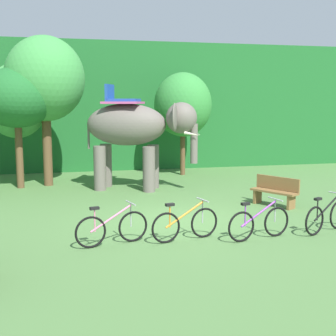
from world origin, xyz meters
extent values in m
plane|color=#4C753D|center=(0.00, 0.00, 0.00)|extent=(80.00, 80.00, 0.00)
cube|color=#1E6028|center=(0.00, 12.58, 2.95)|extent=(36.00, 6.00, 5.91)
cylinder|color=brown|center=(-4.62, 6.91, 0.96)|extent=(0.24, 0.24, 1.92)
ellipsoid|color=#3D8E42|center=(-4.62, 6.91, 3.19)|extent=(2.39, 2.39, 2.80)
cylinder|color=brown|center=(-4.51, 6.06, 1.17)|extent=(0.26, 0.26, 2.33)
ellipsoid|color=#1E6028|center=(-4.51, 6.06, 3.31)|extent=(2.75, 2.75, 2.18)
cylinder|color=brown|center=(-3.52, 6.36, 1.30)|extent=(0.34, 0.34, 2.60)
ellipsoid|color=#3D8E42|center=(-3.52, 6.36, 4.01)|extent=(2.94, 2.94, 3.14)
cylinder|color=brown|center=(2.14, 7.71, 0.91)|extent=(0.21, 0.21, 1.81)
ellipsoid|color=#338438|center=(2.14, 7.71, 3.04)|extent=(2.47, 2.47, 2.74)
ellipsoid|color=#665E56|center=(-0.71, 4.94, 2.35)|extent=(3.21, 2.39, 1.50)
cylinder|color=#665E56|center=(0.27, 4.95, 0.80)|extent=(0.44, 0.44, 1.60)
cylinder|color=#665E56|center=(-0.02, 4.24, 0.80)|extent=(0.44, 0.44, 1.60)
cylinder|color=#665E56|center=(-1.40, 5.64, 0.80)|extent=(0.44, 0.44, 1.60)
cylinder|color=#665E56|center=(-1.69, 4.92, 0.80)|extent=(0.44, 0.44, 1.60)
ellipsoid|color=#665E56|center=(1.14, 4.18, 2.60)|extent=(1.40, 1.34, 1.10)
ellipsoid|color=#665E56|center=(1.24, 4.81, 2.65)|extent=(0.47, 0.84, 0.96)
ellipsoid|color=#665E56|center=(0.77, 3.66, 2.65)|extent=(0.47, 0.84, 0.96)
cylinder|color=#665E56|center=(1.56, 4.01, 1.70)|extent=(0.26, 0.26, 1.40)
cone|color=beige|center=(1.60, 4.23, 2.05)|extent=(0.57, 0.32, 0.21)
cone|color=beige|center=(1.43, 3.83, 2.05)|extent=(0.57, 0.32, 0.21)
cube|color=#BF4C8C|center=(-0.80, 4.98, 3.13)|extent=(1.71, 1.72, 0.08)
cube|color=#1E4799|center=(-0.80, 4.98, 3.22)|extent=(1.36, 1.25, 0.10)
cube|color=#1E4799|center=(-1.26, 5.17, 3.50)|extent=(0.43, 0.87, 0.56)
cylinder|color=#665E56|center=(-2.02, 5.48, 1.90)|extent=(0.08, 0.08, 0.90)
torus|color=black|center=(-2.47, -1.76, 0.36)|extent=(0.70, 0.23, 0.71)
torus|color=black|center=(-1.50, -1.51, 0.36)|extent=(0.70, 0.23, 0.71)
cylinder|color=pink|center=(-2.01, -1.64, 0.60)|extent=(0.95, 0.29, 0.54)
cylinder|color=pink|center=(-2.37, -1.74, 0.61)|extent=(0.03, 0.03, 0.52)
cube|color=black|center=(-2.37, -1.74, 0.88)|extent=(0.22, 0.15, 0.06)
cylinder|color=#9E9EA3|center=(-1.55, -1.52, 0.64)|extent=(0.03, 0.03, 0.55)
cylinder|color=#9E9EA3|center=(-1.55, -1.52, 0.91)|extent=(0.16, 0.51, 0.03)
torus|color=black|center=(-0.80, -1.79, 0.36)|extent=(0.70, 0.21, 0.71)
torus|color=black|center=(0.17, -1.56, 0.36)|extent=(0.70, 0.21, 0.71)
cylinder|color=orange|center=(-0.34, -1.68, 0.60)|extent=(0.95, 0.27, 0.54)
cylinder|color=orange|center=(-0.70, -1.77, 0.61)|extent=(0.03, 0.03, 0.52)
cube|color=black|center=(-0.70, -1.77, 0.88)|extent=(0.22, 0.14, 0.06)
cylinder|color=#9E9EA3|center=(0.13, -1.57, 0.64)|extent=(0.03, 0.03, 0.55)
cylinder|color=#9E9EA3|center=(0.13, -1.57, 0.91)|extent=(0.15, 0.51, 0.03)
torus|color=black|center=(0.88, -2.09, 0.36)|extent=(0.70, 0.21, 0.71)
torus|color=black|center=(1.86, -1.87, 0.36)|extent=(0.70, 0.21, 0.71)
cylinder|color=purple|center=(1.34, -1.99, 0.60)|extent=(0.96, 0.26, 0.54)
cylinder|color=purple|center=(0.98, -2.07, 0.61)|extent=(0.03, 0.03, 0.52)
cube|color=black|center=(0.98, -2.07, 0.88)|extent=(0.22, 0.14, 0.06)
cylinder|color=#9E9EA3|center=(1.81, -1.88, 0.64)|extent=(0.03, 0.03, 0.55)
cylinder|color=#9E9EA3|center=(1.81, -1.88, 0.91)|extent=(0.15, 0.51, 0.03)
torus|color=black|center=(2.77, -2.01, 0.36)|extent=(0.67, 0.34, 0.71)
cylinder|color=black|center=(3.20, -1.81, 0.60)|extent=(0.90, 0.45, 0.54)
cylinder|color=black|center=(2.86, -1.97, 0.61)|extent=(0.03, 0.03, 0.52)
cube|color=black|center=(2.86, -1.97, 0.88)|extent=(0.22, 0.17, 0.06)
cube|color=brown|center=(3.25, 1.11, 0.45)|extent=(1.11, 1.49, 0.06)
cube|color=brown|center=(3.41, 1.20, 0.69)|extent=(0.82, 1.32, 0.40)
cube|color=brown|center=(3.56, 0.59, 0.23)|extent=(0.35, 0.25, 0.45)
cube|color=brown|center=(2.95, 1.63, 0.23)|extent=(0.35, 0.25, 0.45)
camera|label=1|loc=(-3.05, -11.57, 3.14)|focal=49.32mm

